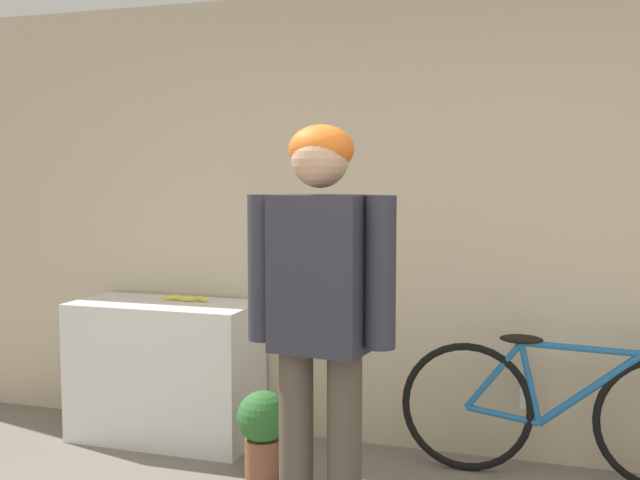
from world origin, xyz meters
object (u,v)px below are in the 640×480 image
person (320,299)px  banana (186,298)px  potted_plant (263,429)px  bicycle (563,411)px

person → banana: bearing=144.3°
banana → potted_plant: (0.67, -0.45, -0.58)m
bicycle → banana: bearing=178.5°
bicycle → potted_plant: bicycle is taller
bicycle → potted_plant: bearing=-164.5°
banana → potted_plant: size_ratio=0.68×
potted_plant → person: bearing=-51.3°
bicycle → potted_plant: 1.54m
person → potted_plant: bearing=135.8°
banana → person: bearing=-42.8°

